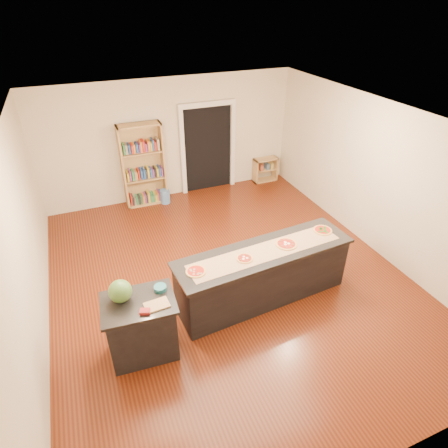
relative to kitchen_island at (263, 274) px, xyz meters
name	(u,v)px	position (x,y,z in m)	size (l,w,h in m)	color
room	(229,209)	(-0.32, 0.69, 0.92)	(6.00, 7.00, 2.80)	beige
doorway	(208,143)	(0.58, 4.15, 0.72)	(1.40, 0.09, 2.21)	black
kitchen_island	(263,274)	(0.00, 0.00, 0.00)	(2.90, 0.79, 0.96)	black
side_counter	(142,327)	(-2.04, -0.37, 0.00)	(0.96, 0.70, 0.95)	black
bookshelf	(143,166)	(-1.07, 3.97, 0.48)	(0.96, 0.34, 1.93)	tan
low_shelf	(265,170)	(2.13, 4.01, -0.16)	(0.63, 0.27, 0.63)	tan
waste_bin	(165,196)	(-0.66, 3.81, -0.31)	(0.23, 0.23, 0.33)	#5681BF
kraft_paper	(266,251)	(0.00, -0.03, 0.48)	(2.52, 0.45, 0.00)	#97744E
watermelon	(120,291)	(-2.23, -0.25, 0.62)	(0.30, 0.30, 0.30)	#144214
cutting_board	(157,305)	(-1.83, -0.53, 0.48)	(0.31, 0.21, 0.02)	tan
package_red	(145,311)	(-1.99, -0.59, 0.49)	(0.13, 0.09, 0.05)	maroon
package_teal	(160,288)	(-1.71, -0.25, 0.50)	(0.17, 0.17, 0.06)	#195966
pizza_a	(196,271)	(-1.15, -0.09, 0.49)	(0.28, 0.28, 0.02)	tan
pizza_b	(245,258)	(-0.38, -0.07, 0.49)	(0.27, 0.27, 0.02)	tan
pizza_c	(286,244)	(0.39, 0.02, 0.49)	(0.33, 0.33, 0.02)	tan
pizza_d	(323,230)	(1.15, 0.14, 0.49)	(0.30, 0.30, 0.02)	tan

